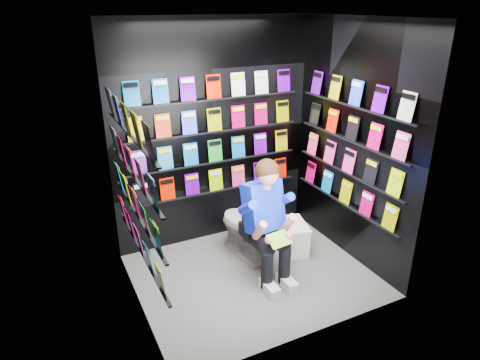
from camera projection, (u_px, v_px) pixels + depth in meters
name	position (u px, v px, depth m)	size (l,w,h in m)	color
floor	(253.00, 275.00, 4.60)	(2.40, 2.40, 0.00)	#555553
ceiling	(256.00, 17.00, 3.60)	(2.40, 2.40, 0.00)	white
wall_back	(214.00, 135.00, 4.93)	(2.40, 0.04, 2.60)	black
wall_front	(315.00, 202.00, 3.27)	(2.40, 0.04, 2.60)	black
wall_left	(129.00, 183.00, 3.61)	(0.04, 2.00, 2.60)	black
wall_right	(353.00, 145.00, 4.59)	(0.04, 2.00, 2.60)	black
comics_back	(215.00, 135.00, 4.90)	(2.10, 0.06, 1.37)	#D20052
comics_left	(132.00, 182.00, 3.62)	(0.06, 1.70, 1.37)	#D20052
comics_right	(351.00, 145.00, 4.57)	(0.06, 1.70, 1.37)	#D20052
toilet	(245.00, 226.00, 4.85)	(0.42, 0.75, 0.73)	white
longbox	(294.00, 238.00, 5.01)	(0.24, 0.43, 0.32)	silver
longbox_lid	(295.00, 225.00, 4.94)	(0.26, 0.45, 0.03)	silver
reader	(262.00, 207.00, 4.38)	(0.53, 0.78, 1.43)	#0419C4
held_comic	(279.00, 239.00, 4.17)	(0.24, 0.01, 0.16)	#159536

